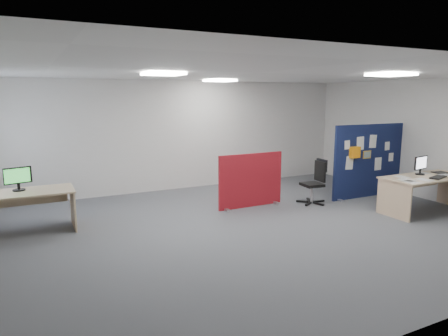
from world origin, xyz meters
name	(u,v)px	position (x,y,z in m)	size (l,w,h in m)	color
floor	(256,227)	(0.00, 0.00, 0.00)	(9.00, 9.00, 0.00)	#505257
ceiling	(258,73)	(0.00, 0.00, 2.70)	(9.00, 7.00, 0.02)	white
wall_back	(185,135)	(0.00, 3.50, 1.35)	(9.00, 0.02, 2.70)	silver
wall_front	(445,196)	(0.00, -3.50, 1.35)	(9.00, 0.02, 2.70)	silver
wall_right	(429,140)	(4.50, 0.00, 1.35)	(0.02, 7.00, 2.70)	silver
ceiling_lights	(255,77)	(0.33, 0.67, 2.67)	(4.10, 4.10, 0.04)	white
navy_divider	(368,161)	(3.46, 0.76, 0.85)	(2.05, 0.30, 1.69)	#11153E
main_desk	(425,184)	(3.58, -0.66, 0.57)	(1.92, 0.85, 0.73)	#DDB28D
monitor_main	(421,164)	(3.60, -0.51, 0.94)	(0.43, 0.18, 0.38)	black
keyboard	(438,177)	(3.62, -0.90, 0.74)	(0.45, 0.18, 0.03)	black
mouse	(441,175)	(3.84, -0.81, 0.74)	(0.10, 0.06, 0.03)	#A8A6AC
paper_tray	(440,172)	(4.15, -0.57, 0.74)	(0.28, 0.22, 0.01)	black
red_divider	(251,181)	(0.59, 1.21, 0.56)	(1.52, 0.30, 1.14)	maroon
second_desk	(25,201)	(-3.68, 1.50, 0.55)	(1.57, 0.78, 0.73)	#DDB28D
monitor_second	(18,178)	(-3.76, 1.58, 0.95)	(0.44, 0.20, 0.40)	black
office_chair	(316,179)	(2.01, 0.81, 0.54)	(0.62, 0.63, 0.95)	black
desk_papers	(424,177)	(3.42, -0.75, 0.73)	(1.52, 0.87, 0.00)	white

